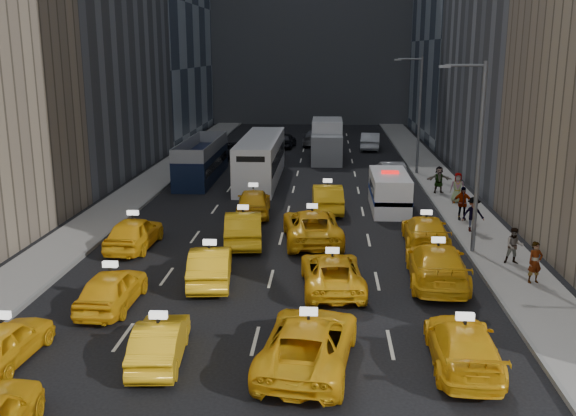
% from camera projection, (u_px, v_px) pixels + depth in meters
% --- Properties ---
extents(ground, '(160.00, 160.00, 0.00)m').
position_uv_depth(ground, '(248.00, 370.00, 19.53)').
color(ground, black).
rests_on(ground, ground).
extents(sidewalk_west, '(3.00, 90.00, 0.15)m').
position_uv_depth(sidewalk_west, '(141.00, 189.00, 44.37)').
color(sidewalk_west, gray).
rests_on(sidewalk_west, ground).
extents(sidewalk_east, '(3.00, 90.00, 0.15)m').
position_uv_depth(sidewalk_east, '(448.00, 194.00, 43.11)').
color(sidewalk_east, gray).
rests_on(sidewalk_east, ground).
extents(curb_west, '(0.15, 90.00, 0.18)m').
position_uv_depth(curb_west, '(162.00, 189.00, 44.28)').
color(curb_west, slate).
rests_on(curb_west, ground).
extents(curb_east, '(0.15, 90.00, 0.18)m').
position_uv_depth(curb_east, '(427.00, 193.00, 43.19)').
color(curb_east, slate).
rests_on(curb_east, ground).
extents(streetlight_near, '(2.15, 0.22, 9.00)m').
position_uv_depth(streetlight_near, '(477.00, 152.00, 29.43)').
color(streetlight_near, '#595B60').
rests_on(streetlight_near, ground).
extents(streetlight_far, '(2.15, 0.22, 9.00)m').
position_uv_depth(streetlight_far, '(418.00, 111.00, 48.81)').
color(streetlight_far, '#595B60').
rests_on(streetlight_far, ground).
extents(taxi_4, '(1.91, 4.10, 1.36)m').
position_uv_depth(taxi_4, '(4.00, 342.00, 19.84)').
color(taxi_4, yellow).
rests_on(taxi_4, ground).
extents(taxi_5, '(1.77, 4.16, 1.33)m').
position_uv_depth(taxi_5, '(160.00, 342.00, 19.91)').
color(taxi_5, yellow).
rests_on(taxi_5, ground).
extents(taxi_6, '(3.32, 5.93, 1.57)m').
position_uv_depth(taxi_6, '(308.00, 342.00, 19.61)').
color(taxi_6, yellow).
rests_on(taxi_6, ground).
extents(taxi_7, '(2.18, 4.98, 1.42)m').
position_uv_depth(taxi_7, '(463.00, 345.00, 19.59)').
color(taxi_7, yellow).
rests_on(taxi_7, ground).
extents(taxi_8, '(1.83, 4.39, 1.49)m').
position_uv_depth(taxi_8, '(112.00, 289.00, 24.11)').
color(taxi_8, yellow).
rests_on(taxi_8, ground).
extents(taxi_9, '(2.17, 4.85, 1.55)m').
position_uv_depth(taxi_9, '(210.00, 265.00, 26.64)').
color(taxi_9, yellow).
rests_on(taxi_9, ground).
extents(taxi_10, '(2.77, 5.30, 1.42)m').
position_uv_depth(taxi_10, '(332.00, 272.00, 25.96)').
color(taxi_10, yellow).
rests_on(taxi_10, ground).
extents(taxi_11, '(2.67, 5.88, 1.67)m').
position_uv_depth(taxi_11, '(437.00, 264.00, 26.56)').
color(taxi_11, yellow).
rests_on(taxi_11, ground).
extents(taxi_12, '(2.04, 4.73, 1.59)m').
position_uv_depth(taxi_12, '(134.00, 233.00, 31.25)').
color(taxi_12, yellow).
rests_on(taxi_12, ground).
extents(taxi_13, '(2.35, 5.23, 1.67)m').
position_uv_depth(taxi_13, '(243.00, 228.00, 32.03)').
color(taxi_13, yellow).
rests_on(taxi_13, ground).
extents(taxi_14, '(3.37, 6.18, 1.64)m').
position_uv_depth(taxi_14, '(312.00, 226.00, 32.39)').
color(taxi_14, yellow).
rests_on(taxi_14, ground).
extents(taxi_15, '(2.33, 5.27, 1.50)m').
position_uv_depth(taxi_15, '(426.00, 231.00, 31.68)').
color(taxi_15, yellow).
rests_on(taxi_15, ground).
extents(taxi_16, '(2.25, 4.89, 1.62)m').
position_uv_depth(taxi_16, '(254.00, 202.00, 37.52)').
color(taxi_16, yellow).
rests_on(taxi_16, ground).
extents(taxi_17, '(2.00, 5.09, 1.65)m').
position_uv_depth(taxi_17, '(327.00, 198.00, 38.57)').
color(taxi_17, yellow).
rests_on(taxi_17, ground).
extents(nypd_van, '(2.51, 5.73, 2.41)m').
position_uv_depth(nypd_van, '(389.00, 192.00, 38.81)').
color(nypd_van, white).
rests_on(nypd_van, ground).
extents(double_decker, '(2.47, 10.21, 2.96)m').
position_uv_depth(double_decker, '(202.00, 160.00, 47.81)').
color(double_decker, black).
rests_on(double_decker, ground).
extents(city_bus, '(3.79, 12.82, 3.26)m').
position_uv_depth(city_bus, '(261.00, 159.00, 47.26)').
color(city_bus, silver).
rests_on(city_bus, ground).
extents(box_truck, '(3.36, 7.83, 3.48)m').
position_uv_depth(box_truck, '(327.00, 141.00, 56.22)').
color(box_truck, silver).
rests_on(box_truck, ground).
extents(misc_car_0, '(2.00, 4.92, 1.59)m').
position_uv_depth(misc_car_0, '(391.00, 172.00, 46.77)').
color(misc_car_0, '#96989D').
rests_on(misc_car_0, ground).
extents(misc_car_1, '(2.60, 5.21, 1.42)m').
position_uv_depth(misc_car_1, '(235.00, 150.00, 57.86)').
color(misc_car_1, black).
rests_on(misc_car_1, ground).
extents(misc_car_2, '(2.93, 5.82, 1.62)m').
position_uv_depth(misc_car_2, '(316.00, 137.00, 65.09)').
color(misc_car_2, slate).
rests_on(misc_car_2, ground).
extents(misc_car_3, '(2.19, 4.47, 1.47)m').
position_uv_depth(misc_car_3, '(285.00, 140.00, 63.65)').
color(misc_car_3, black).
rests_on(misc_car_3, ground).
extents(misc_car_4, '(2.18, 5.19, 1.67)m').
position_uv_depth(misc_car_4, '(370.00, 141.00, 62.42)').
color(misc_car_4, '#ACAFB4').
rests_on(misc_car_4, ground).
extents(pedestrian_0, '(0.73, 0.58, 1.74)m').
position_uv_depth(pedestrian_0, '(535.00, 262.00, 26.22)').
color(pedestrian_0, gray).
rests_on(pedestrian_0, sidewalk_east).
extents(pedestrian_1, '(0.83, 0.50, 1.65)m').
position_uv_depth(pedestrian_1, '(514.00, 246.00, 28.59)').
color(pedestrian_1, gray).
rests_on(pedestrian_1, sidewalk_east).
extents(pedestrian_2, '(1.26, 0.66, 1.86)m').
position_uv_depth(pedestrian_2, '(473.00, 214.00, 33.63)').
color(pedestrian_2, gray).
rests_on(pedestrian_2, sidewalk_east).
extents(pedestrian_3, '(1.12, 0.52, 1.90)m').
position_uv_depth(pedestrian_3, '(462.00, 203.00, 35.98)').
color(pedestrian_3, gray).
rests_on(pedestrian_3, sidewalk_east).
extents(pedestrian_4, '(0.98, 0.61, 1.89)m').
position_uv_depth(pedestrian_4, '(457.00, 188.00, 40.05)').
color(pedestrian_4, gray).
rests_on(pedestrian_4, sidewalk_east).
extents(pedestrian_5, '(1.70, 0.60, 1.79)m').
position_uv_depth(pedestrian_5, '(439.00, 180.00, 42.77)').
color(pedestrian_5, gray).
rests_on(pedestrian_5, sidewalk_east).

